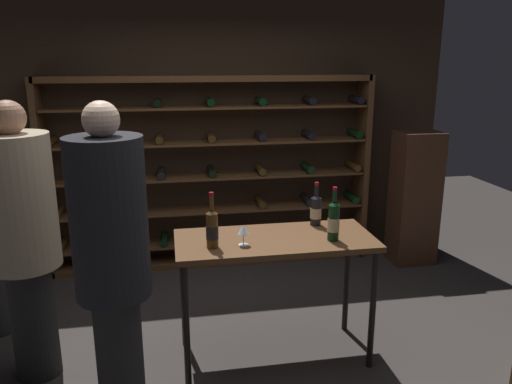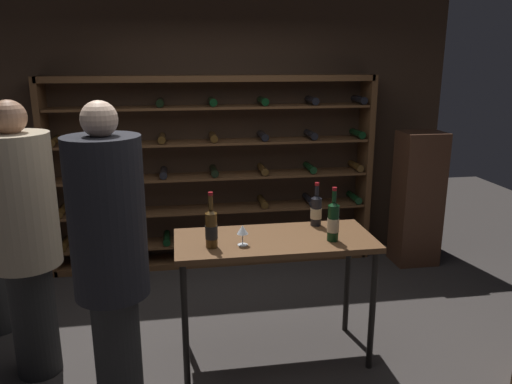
{
  "view_description": "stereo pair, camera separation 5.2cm",
  "coord_description": "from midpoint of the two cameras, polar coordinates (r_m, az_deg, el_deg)",
  "views": [
    {
      "loc": [
        -0.5,
        -3.16,
        2.12
      ],
      "look_at": [
        0.1,
        0.2,
        1.2
      ],
      "focal_mm": 34.84,
      "sensor_mm": 36.0,
      "label": 1
    },
    {
      "loc": [
        -0.45,
        -3.17,
        2.12
      ],
      "look_at": [
        0.1,
        0.2,
        1.2
      ],
      "focal_mm": 34.84,
      "sensor_mm": 36.0,
      "label": 2
    }
  ],
  "objects": [
    {
      "name": "ground_plane",
      "position": [
        3.84,
        -1.38,
        -18.43
      ],
      "size": [
        10.06,
        10.06,
        0.0
      ],
      "primitive_type": "plane",
      "color": "#383330"
    },
    {
      "name": "display_cabinet",
      "position": [
        5.46,
        17.46,
        -0.67
      ],
      "size": [
        0.44,
        0.36,
        1.4
      ],
      "primitive_type": "cube",
      "color": "#4C2D1E",
      "rests_on": "ground"
    },
    {
      "name": "person_guest_plum_blouse",
      "position": [
        3.56,
        -25.61,
        -4.21
      ],
      "size": [
        0.45,
        0.45,
        1.88
      ],
      "rotation": [
        0.0,
        0.0,
        -1.54
      ],
      "color": "black",
      "rests_on": "ground"
    },
    {
      "name": "wine_rack",
      "position": [
        5.14,
        -5.14,
        2.2
      ],
      "size": [
        3.32,
        0.32,
        1.96
      ],
      "color": "brown",
      "rests_on": "ground"
    },
    {
      "name": "tasting_table",
      "position": [
        3.49,
        1.76,
        -6.8
      ],
      "size": [
        1.38,
        0.61,
        0.92
      ],
      "color": "brown",
      "rests_on": "ground"
    },
    {
      "name": "wine_glass_stemmed_left",
      "position": [
        3.29,
        -1.93,
        -4.47
      ],
      "size": [
        0.08,
        0.08,
        0.14
      ],
      "color": "silver",
      "rests_on": "tasting_table"
    },
    {
      "name": "wine_bottle_amber_reserve",
      "position": [
        3.25,
        -5.52,
        -4.17
      ],
      "size": [
        0.08,
        0.08,
        0.38
      ],
      "color": "#4C3314",
      "rests_on": "tasting_table"
    },
    {
      "name": "back_wall",
      "position": [
        5.28,
        -4.87,
        6.75
      ],
      "size": [
        4.89,
        0.1,
        2.72
      ],
      "primitive_type": "cube",
      "color": "#3D2B1E",
      "rests_on": "ground"
    },
    {
      "name": "person_bystander_dark_jacket",
      "position": [
        2.89,
        -16.71,
        -7.04
      ],
      "size": [
        0.42,
        0.42,
        1.91
      ],
      "rotation": [
        0.0,
        0.0,
        0.7
      ],
      "color": "#282828",
      "rests_on": "ground"
    },
    {
      "name": "wine_bottle_black_capsule",
      "position": [
        3.7,
        6.49,
        -2.03
      ],
      "size": [
        0.08,
        0.08,
        0.33
      ],
      "color": "black",
      "rests_on": "tasting_table"
    },
    {
      "name": "wine_bottle_green_slim",
      "position": [
        3.4,
        8.46,
        -3.29
      ],
      "size": [
        0.08,
        0.08,
        0.37
      ],
      "color": "black",
      "rests_on": "tasting_table"
    }
  ]
}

